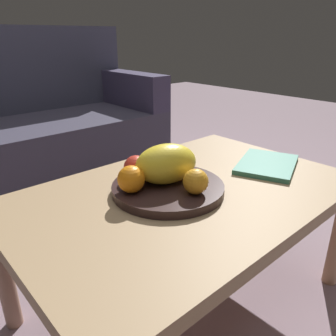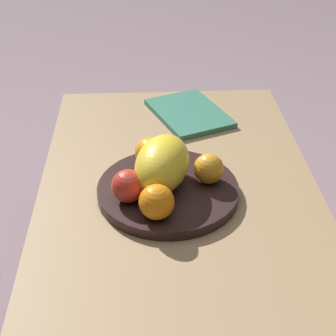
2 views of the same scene
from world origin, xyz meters
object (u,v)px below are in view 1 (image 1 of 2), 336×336
object	(u,v)px
fruit_bowl	(168,188)
apple_front	(136,168)
banana_bunch	(160,169)
orange_left	(181,161)
couch	(11,139)
orange_front	(196,181)
magazine	(267,164)
melon_large_front	(166,164)
orange_right	(131,179)
coffee_table	(186,204)

from	to	relation	value
fruit_bowl	apple_front	bearing A→B (deg)	117.75
apple_front	banana_bunch	distance (m)	0.07
fruit_bowl	orange_left	world-z (taller)	orange_left
couch	banana_bunch	size ratio (longest dim) A/B	9.54
orange_front	magazine	size ratio (longest dim) A/B	0.28
orange_front	magazine	world-z (taller)	orange_front
melon_large_front	orange_right	size ratio (longest dim) A/B	2.41
melon_large_front	orange_front	bearing A→B (deg)	-84.13
fruit_bowl	orange_right	distance (m)	0.12
banana_bunch	magazine	bearing A→B (deg)	-18.97
fruit_bowl	apple_front	world-z (taller)	apple_front
fruit_bowl	orange_right	world-z (taller)	orange_right
couch	orange_front	size ratio (longest dim) A/B	24.39
coffee_table	fruit_bowl	xyz separation A→B (m)	(-0.05, 0.03, 0.06)
orange_left	apple_front	xyz separation A→B (m)	(-0.14, 0.05, -0.00)
apple_front	magazine	bearing A→B (deg)	-21.37
fruit_bowl	orange_right	bearing A→B (deg)	164.81
orange_left	orange_front	bearing A→B (deg)	-119.15
melon_large_front	banana_bunch	bearing A→B (deg)	81.45
melon_large_front	orange_front	world-z (taller)	melon_large_front
couch	melon_large_front	bearing A→B (deg)	-87.78
couch	orange_left	size ratio (longest dim) A/B	22.94
melon_large_front	orange_front	distance (m)	0.11
orange_front	orange_right	distance (m)	0.17
fruit_bowl	banana_bunch	distance (m)	0.07
melon_large_front	apple_front	xyz separation A→B (m)	(-0.05, 0.08, -0.02)
coffee_table	orange_front	distance (m)	0.13
apple_front	banana_bunch	bearing A→B (deg)	-35.34
couch	orange_right	world-z (taller)	couch
fruit_bowl	melon_large_front	world-z (taller)	melon_large_front
orange_front	banana_bunch	distance (m)	0.14
orange_front	apple_front	world-z (taller)	apple_front
coffee_table	orange_left	distance (m)	0.13
couch	apple_front	size ratio (longest dim) A/B	22.99
melon_large_front	orange_right	xyz separation A→B (m)	(-0.11, 0.02, -0.02)
magazine	melon_large_front	bearing A→B (deg)	144.18
fruit_bowl	orange_front	size ratio (longest dim) A/B	4.67
fruit_bowl	melon_large_front	xyz separation A→B (m)	(0.00, 0.01, 0.07)
coffee_table	couch	xyz separation A→B (m)	(-0.09, 1.30, -0.07)
orange_left	orange_right	size ratio (longest dim) A/B	0.98
coffee_table	apple_front	distance (m)	0.19
coffee_table	apple_front	world-z (taller)	apple_front
magazine	fruit_bowl	bearing A→B (deg)	146.13
couch	fruit_bowl	xyz separation A→B (m)	(0.04, -1.27, 0.13)
orange_left	magazine	xyz separation A→B (m)	(0.30, -0.12, -0.05)
orange_left	orange_right	world-z (taller)	orange_right
coffee_table	fruit_bowl	bearing A→B (deg)	151.52
coffee_table	melon_large_front	world-z (taller)	melon_large_front
fruit_bowl	orange_right	xyz separation A→B (m)	(-0.11, 0.03, 0.05)
orange_front	fruit_bowl	bearing A→B (deg)	99.40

